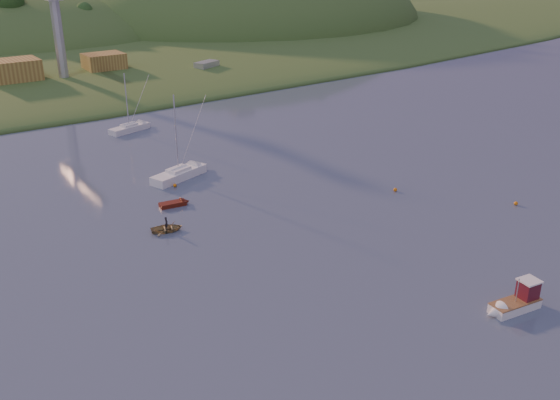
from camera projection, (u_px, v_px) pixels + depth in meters
ground at (517, 364)px, 49.85m from camera, size 500.00×500.00×0.00m
shore_slope at (8, 61)px, 174.12m from camera, size 640.00×150.00×7.00m
hill_center at (6, 38)px, 213.33m from camera, size 140.00×120.00×36.00m
hill_right at (240, 25)px, 247.28m from camera, size 150.00×130.00×60.00m
wharf at (75, 81)px, 143.93m from camera, size 42.00×16.00×2.40m
shed_west at (13, 71)px, 136.37m from camera, size 11.00×8.00×4.80m
shed_east at (104, 62)px, 148.46m from camera, size 9.00×7.00×4.00m
dock_crane at (58, 11)px, 133.44m from camera, size 3.20×28.00×20.30m
fishing_boat at (512, 303)px, 56.65m from camera, size 6.03×2.62×3.72m
sailboat_near at (179, 173)px, 88.20m from camera, size 9.08×5.21×12.08m
sailboat_far at (129, 128)px, 109.97m from camera, size 7.73×4.15×10.28m
canoe at (167, 228)px, 72.39m from camera, size 4.27×3.56×0.76m
paddler at (167, 225)px, 72.23m from camera, size 0.52×0.66×1.57m
red_tender at (178, 203)px, 79.61m from camera, size 4.08×1.86×1.34m
work_vessel at (207, 71)px, 153.57m from camera, size 15.48×10.21×3.75m
buoy_0 at (516, 203)px, 79.56m from camera, size 0.50×0.50×0.50m
buoy_1 at (395, 190)px, 83.90m from camera, size 0.50×0.50×0.50m
buoy_3 at (175, 185)px, 85.39m from camera, size 0.50×0.50×0.50m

